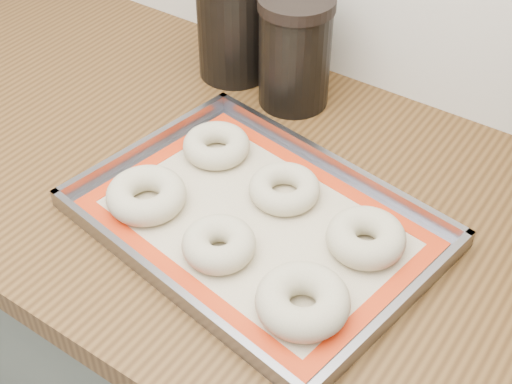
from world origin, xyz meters
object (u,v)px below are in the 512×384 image
Objects in this scene: bagel_front_left at (146,195)px; bagel_front_mid at (219,244)px; bagel_back_left at (216,145)px; bagel_back_right at (366,238)px; bagel_front_right at (303,301)px; bagel_back_mid at (284,189)px; baking_tray at (256,222)px; canister_left at (234,19)px; canister_mid at (295,51)px.

bagel_front_mid is (0.14, -0.02, -0.00)m from bagel_front_left.
bagel_front_mid is 0.20m from bagel_back_left.
bagel_back_right is at bearing 37.90° from bagel_front_mid.
bagel_front_right is (0.14, -0.02, 0.00)m from bagel_front_mid.
bagel_front_mid reaches higher than bagel_back_mid.
bagel_back_right is (0.27, -0.05, 0.00)m from bagel_back_left.
bagel_back_left is (-0.13, 0.09, 0.01)m from baking_tray.
bagel_front_right is 0.20m from bagel_back_mid.
bagel_back_mid is (-0.13, 0.16, -0.00)m from bagel_front_right.
canister_left reaches higher than bagel_back_mid.
canister_mid is (-0.26, 0.24, 0.07)m from bagel_back_right.
bagel_front_mid is 0.95× the size of bagel_back_left.
canister_left is at bearing 119.41° from bagel_back_left.
bagel_front_right is at bearing -8.21° from bagel_front_mid.
canister_left is at bearing 173.07° from canister_mid.
bagel_front_left is 0.60× the size of canister_mid.
baking_tray is at bearing 85.18° from bagel_front_mid.
bagel_front_right is at bearing -35.56° from baking_tray.
bagel_back_left is 0.14m from bagel_back_mid.
canister_mid is at bearing 123.77° from bagel_front_right.
canister_mid is at bearing 85.77° from bagel_back_left.
bagel_front_right is 0.45m from canister_mid.
bagel_back_right reaches higher than bagel_back_mid.
canister_mid is (-0.12, 0.21, 0.07)m from bagel_back_mid.
bagel_back_left is at bearing 145.40° from bagel_front_right.
canister_mid reaches higher than bagel_back_right.
canister_mid reaches higher than bagel_front_right.
baking_tray is 0.39m from canister_left.
canister_left is (-0.25, 0.29, 0.10)m from baking_tray.
bagel_front_left is 1.11× the size of bagel_back_mid.
bagel_front_left is at bearing -94.29° from canister_mid.
canister_left reaches higher than bagel_front_left.
bagel_front_left reaches higher than bagel_back_mid.
bagel_front_mid is 0.37m from canister_mid.
bagel_back_right is at bearing -9.49° from bagel_back_mid.
bagel_front_mid is at bearing -94.82° from baking_tray.
canister_mid is (-0.11, 0.35, 0.07)m from bagel_front_mid.
bagel_back_right is 0.56× the size of canister_mid.
canister_left reaches higher than bagel_front_right.
bagel_back_right reaches higher than baking_tray.
bagel_back_mid is 0.35m from canister_left.
baking_tray is 0.15m from bagel_front_left.
bagel_front_left is 0.34m from canister_mid.
bagel_back_mid is at bearing 87.33° from baking_tray.
canister_mid is at bearing -6.93° from canister_left.
canister_left reaches higher than bagel_back_left.
baking_tray is 0.16m from bagel_back_left.
canister_mid reaches higher than bagel_front_left.
canister_mid reaches higher than baking_tray.
bagel_front_right is 0.55× the size of canister_left.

